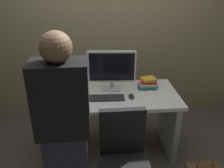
% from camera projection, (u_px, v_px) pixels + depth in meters
% --- Properties ---
extents(ground_plane, '(9.00, 9.00, 0.00)m').
position_uv_depth(ground_plane, '(112.00, 148.00, 3.00)').
color(ground_plane, '#4C4742').
extents(wall_back, '(6.40, 0.10, 3.00)m').
position_uv_depth(wall_back, '(105.00, 12.00, 3.16)').
color(wall_back, '#8C7F5B').
rests_on(wall_back, ground).
extents(desk, '(1.47, 0.71, 0.75)m').
position_uv_depth(desk, '(112.00, 112.00, 2.78)').
color(desk, white).
rests_on(desk, ground).
extents(office_chair, '(0.52, 0.52, 0.94)m').
position_uv_depth(office_chair, '(124.00, 168.00, 2.11)').
color(office_chair, black).
rests_on(office_chair, ground).
extents(person_at_desk, '(0.40, 0.24, 1.64)m').
position_uv_depth(person_at_desk, '(64.00, 134.00, 1.88)').
color(person_at_desk, '#262838').
rests_on(person_at_desk, ground).
extents(monitor, '(0.54, 0.16, 0.46)m').
position_uv_depth(monitor, '(112.00, 68.00, 2.69)').
color(monitor, silver).
rests_on(monitor, desk).
extents(keyboard, '(0.44, 0.15, 0.02)m').
position_uv_depth(keyboard, '(104.00, 98.00, 2.59)').
color(keyboard, '#262626').
rests_on(keyboard, desk).
extents(mouse, '(0.06, 0.10, 0.03)m').
position_uv_depth(mouse, '(131.00, 96.00, 2.61)').
color(mouse, black).
rests_on(mouse, desk).
extents(cup_near_keyboard, '(0.07, 0.07, 0.10)m').
position_uv_depth(cup_near_keyboard, '(65.00, 97.00, 2.53)').
color(cup_near_keyboard, white).
rests_on(cup_near_keyboard, desk).
extents(cup_by_monitor, '(0.07, 0.07, 0.10)m').
position_uv_depth(cup_by_monitor, '(71.00, 84.00, 2.81)').
color(cup_by_monitor, '#3372B2').
rests_on(cup_by_monitor, desk).
extents(book_stack, '(0.23, 0.18, 0.12)m').
position_uv_depth(book_stack, '(148.00, 83.00, 2.82)').
color(book_stack, '#3359A5').
rests_on(book_stack, desk).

